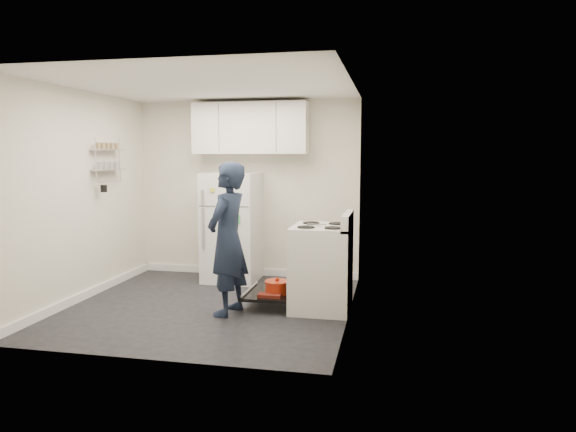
% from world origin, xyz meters
% --- Properties ---
extents(room, '(3.21, 3.21, 2.51)m').
position_xyz_m(room, '(-0.03, 0.03, 1.21)').
color(room, black).
rests_on(room, ground).
extents(electric_range, '(0.66, 0.76, 1.10)m').
position_xyz_m(electric_range, '(1.26, 0.15, 0.47)').
color(electric_range, silver).
rests_on(electric_range, ground).
extents(open_oven_door, '(0.55, 0.71, 0.22)m').
position_xyz_m(open_oven_door, '(0.72, 0.13, 0.19)').
color(open_oven_door, black).
rests_on(open_oven_door, ground).
extents(refrigerator, '(0.72, 0.74, 1.56)m').
position_xyz_m(refrigerator, '(-0.12, 1.25, 0.75)').
color(refrigerator, silver).
rests_on(refrigerator, ground).
extents(upper_cabinets, '(1.60, 0.33, 0.70)m').
position_xyz_m(upper_cabinets, '(0.10, 1.43, 2.10)').
color(upper_cabinets, silver).
rests_on(upper_cabinets, room).
extents(wall_shelf_rack, '(0.14, 0.60, 0.61)m').
position_xyz_m(wall_shelf_rack, '(-1.52, 0.49, 1.68)').
color(wall_shelf_rack, '#B2B2B7').
rests_on(wall_shelf_rack, room).
extents(person, '(0.50, 0.67, 1.66)m').
position_xyz_m(person, '(0.30, -0.23, 0.83)').
color(person, '#171F33').
rests_on(person, ground).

